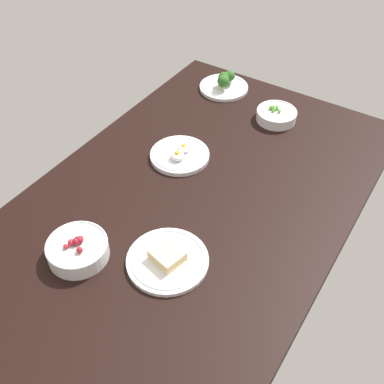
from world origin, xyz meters
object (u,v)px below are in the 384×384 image
Objects in this scene: bowl_berries at (78,249)px; plate_eggs at (180,155)px; bowl_peas at (276,115)px; plate_broccoli at (224,84)px; plate_sandwich at (168,259)px.

plate_eggs is at bearing -179.60° from bowl_berries.
plate_broccoli is (-8.01, -26.93, 0.01)cm from bowl_peas.
bowl_peas is (-76.19, -4.10, 1.04)cm from plate_sandwich.
bowl_peas is (-37.78, 17.88, 1.04)cm from plate_eggs.
bowl_peas is 89.36cm from bowl_berries.
plate_broccoli is (-84.20, -31.03, 1.05)cm from plate_sandwich.
plate_sandwich is 1.49× the size of bowl_peas.
plate_sandwich is 76.31cm from bowl_peas.
plate_broccoli is at bearing -106.56° from bowl_peas.
plate_broccoli is at bearing -159.77° from plate_sandwich.
plate_eggs is 41.81cm from bowl_peas.
plate_broccoli reaches higher than plate_eggs.
plate_eggs is 49.87cm from bowl_berries.
bowl_berries is at bearing -11.32° from bowl_peas.
plate_broccoli reaches higher than plate_sandwich.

